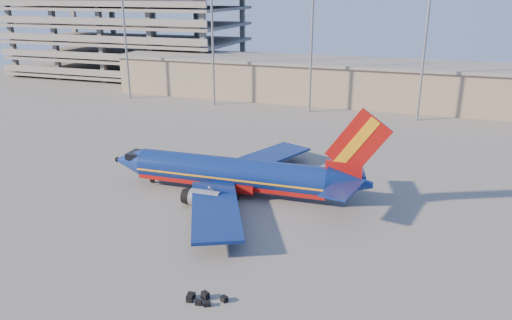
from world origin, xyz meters
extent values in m
plane|color=slate|center=(0.00, 0.00, 0.00)|extent=(220.00, 220.00, 0.00)
cube|color=gray|center=(10.00, 58.00, 4.00)|extent=(120.00, 15.00, 8.00)
cube|color=slate|center=(10.00, 58.00, 8.20)|extent=(122.00, 16.00, 0.60)
cube|color=slate|center=(-62.00, 74.00, 1.00)|extent=(60.00, 30.00, 0.70)
cube|color=slate|center=(-62.00, 74.00, 5.20)|extent=(60.00, 30.00, 0.70)
cube|color=slate|center=(-62.00, 74.00, 9.40)|extent=(60.00, 30.00, 0.70)
cube|color=slate|center=(-62.00, 74.00, 13.60)|extent=(60.00, 30.00, 0.70)
cube|color=slate|center=(-62.00, 74.00, 17.80)|extent=(60.00, 30.00, 0.70)
cube|color=slate|center=(-62.00, 87.00, 10.50)|extent=(1.20, 1.20, 21.00)
cylinder|color=gray|center=(-45.00, 46.00, 14.00)|extent=(0.44, 0.44, 28.00)
cylinder|color=gray|center=(-25.00, 46.00, 14.00)|extent=(0.44, 0.44, 28.00)
cylinder|color=gray|center=(-5.00, 46.00, 14.00)|extent=(0.44, 0.44, 28.00)
cylinder|color=gray|center=(15.00, 46.00, 14.00)|extent=(0.44, 0.44, 28.00)
cylinder|color=navy|center=(-4.33, 3.35, 2.53)|extent=(22.53, 3.99, 3.46)
cube|color=#A3100D|center=(-4.33, 3.35, 1.64)|extent=(22.51, 3.33, 1.22)
cube|color=#FFA215|center=(-4.33, 3.35, 2.29)|extent=(22.53, 4.03, 0.21)
cone|color=navy|center=(-17.51, 3.04, 2.53)|extent=(4.01, 3.55, 3.46)
cube|color=black|center=(-16.30, 3.07, 3.41)|extent=(2.30, 2.48, 0.75)
cone|color=navy|center=(9.33, 3.67, 2.85)|extent=(4.94, 3.57, 3.46)
cube|color=#A3100D|center=(8.58, 3.65, 4.12)|extent=(3.94, 0.61, 2.06)
cube|color=#A3100D|center=(9.89, 3.69, 7.39)|extent=(6.87, 0.46, 7.46)
cube|color=#FFA215|center=(9.70, 3.68, 7.39)|extent=(4.58, 0.50, 5.85)
cube|color=navy|center=(8.88, 6.84, 3.37)|extent=(4.11, 6.47, 0.21)
cube|color=navy|center=(9.03, 0.48, 3.37)|extent=(3.86, 6.40, 0.21)
cube|color=navy|center=(-3.12, 11.61, 1.68)|extent=(9.90, 15.18, 0.33)
cube|color=navy|center=(-2.73, -4.85, 1.68)|extent=(10.43, 15.11, 0.33)
cube|color=#A3100D|center=(-3.86, 3.36, 1.26)|extent=(5.70, 3.78, 0.94)
cylinder|color=gray|center=(-5.56, 8.19, 1.08)|extent=(3.41, 2.04, 1.96)
cylinder|color=gray|center=(-5.33, -1.54, 1.08)|extent=(3.41, 2.04, 1.96)
cylinder|color=gray|center=(-14.61, 3.11, 0.51)|extent=(0.23, 0.23, 1.03)
cylinder|color=black|center=(-14.61, 3.11, 0.30)|extent=(0.60, 0.25, 0.60)
cylinder|color=black|center=(-2.98, 5.82, 0.39)|extent=(0.80, 0.53, 0.79)
cylinder|color=black|center=(-2.87, 0.95, 0.39)|extent=(0.80, 0.53, 0.79)
cube|color=black|center=(0.58, -17.18, 0.22)|extent=(0.63, 0.46, 0.44)
cube|color=black|center=(0.67, -17.71, 0.26)|extent=(0.53, 0.44, 0.52)
cube|color=black|center=(2.15, -17.77, 0.18)|extent=(0.65, 0.57, 0.35)
cube|color=black|center=(1.49, -17.83, 0.18)|extent=(0.56, 0.42, 0.37)
cube|color=black|center=(1.63, -16.92, 0.27)|extent=(0.74, 0.65, 0.54)
cube|color=black|center=(3.14, -16.81, 0.21)|extent=(0.64, 0.60, 0.43)
camera|label=1|loc=(15.97, -46.66, 22.49)|focal=35.00mm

